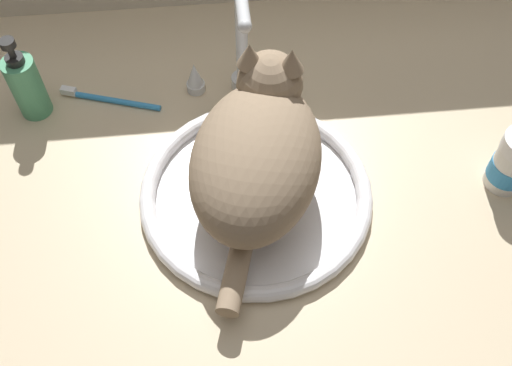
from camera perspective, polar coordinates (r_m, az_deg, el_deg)
name	(u,v)px	position (r cm, az deg, el deg)	size (l,w,h in cm)	color
countertop	(278,161)	(97.54, 2.09, 2.17)	(112.10, 77.02, 3.00)	#CCB793
sink_basin	(256,194)	(90.67, 0.00, -1.04)	(35.60, 35.60, 2.44)	white
faucet	(242,56)	(100.01, -1.31, 12.15)	(19.66, 10.29, 20.97)	silver
cat	(258,149)	(84.33, 0.22, 3.32)	(25.30, 36.56, 18.39)	#8C755B
soap_pump_bottle	(27,85)	(104.87, -21.18, 8.74)	(5.23, 5.23, 15.63)	#4C9E70
toothbrush	(108,99)	(106.30, -14.01, 7.82)	(17.30, 6.50, 1.70)	#338CD1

